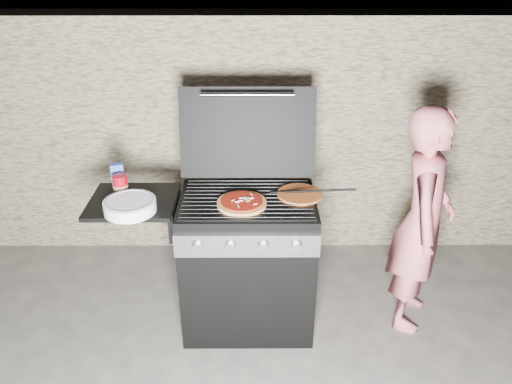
{
  "coord_description": "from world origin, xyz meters",
  "views": [
    {
      "loc": [
        0.04,
        -2.56,
        2.28
      ],
      "look_at": [
        0.05,
        0.0,
        0.95
      ],
      "focal_mm": 35.0,
      "sensor_mm": 36.0,
      "label": 1
    }
  ],
  "objects_px": {
    "sauce_jar": "(120,186)",
    "person": "(422,222)",
    "pizza_topped": "(242,202)",
    "gas_grill": "(208,262)"
  },
  "relations": [
    {
      "from": "sauce_jar",
      "to": "person",
      "type": "xyz_separation_m",
      "value": [
        1.8,
        -0.02,
        -0.24
      ]
    },
    {
      "from": "pizza_topped",
      "to": "person",
      "type": "relative_size",
      "value": 0.19
    },
    {
      "from": "person",
      "to": "pizza_topped",
      "type": "bearing_deg",
      "value": 114.99
    },
    {
      "from": "gas_grill",
      "to": "sauce_jar",
      "type": "xyz_separation_m",
      "value": [
        -0.5,
        0.05,
        0.51
      ]
    },
    {
      "from": "pizza_topped",
      "to": "sauce_jar",
      "type": "distance_m",
      "value": 0.73
    },
    {
      "from": "gas_grill",
      "to": "pizza_topped",
      "type": "height_order",
      "value": "pizza_topped"
    },
    {
      "from": "pizza_topped",
      "to": "sauce_jar",
      "type": "bearing_deg",
      "value": 169.37
    },
    {
      "from": "person",
      "to": "gas_grill",
      "type": "bearing_deg",
      "value": 110.35
    },
    {
      "from": "sauce_jar",
      "to": "person",
      "type": "height_order",
      "value": "person"
    },
    {
      "from": "sauce_jar",
      "to": "person",
      "type": "relative_size",
      "value": 0.09
    }
  ]
}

